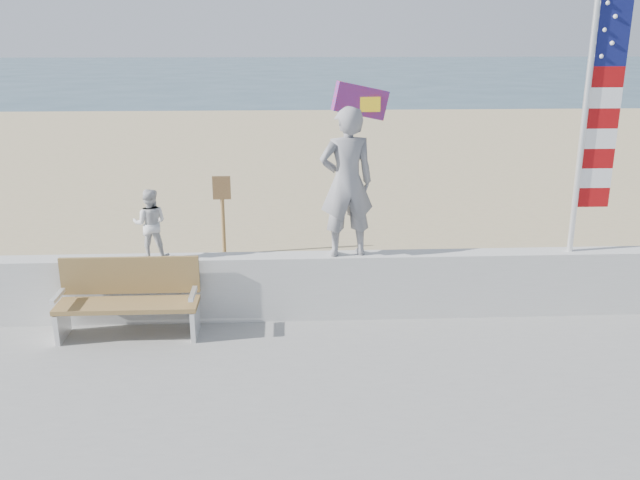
# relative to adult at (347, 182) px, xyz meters

# --- Properties ---
(ground) EXTENTS (220.00, 220.00, 0.00)m
(ground) POSITION_rel_adult_xyz_m (-0.56, -2.00, -2.08)
(ground) COLOR #2C4859
(ground) RESTS_ON ground
(sand) EXTENTS (90.00, 40.00, 0.08)m
(sand) POSITION_rel_adult_xyz_m (-0.56, 7.00, -2.04)
(sand) COLOR tan
(sand) RESTS_ON ground
(seawall) EXTENTS (30.00, 0.35, 0.90)m
(seawall) POSITION_rel_adult_xyz_m (-0.56, 0.00, -1.45)
(seawall) COLOR silver
(seawall) RESTS_ON boardwalk
(adult) EXTENTS (0.80, 0.59, 1.99)m
(adult) POSITION_rel_adult_xyz_m (0.00, 0.00, 0.00)
(adult) COLOR gray
(adult) RESTS_ON seawall
(child) EXTENTS (0.46, 0.37, 0.94)m
(child) POSITION_rel_adult_xyz_m (-2.60, 0.00, -0.53)
(child) COLOR silver
(child) RESTS_ON seawall
(bench) EXTENTS (1.80, 0.57, 1.00)m
(bench) POSITION_rel_adult_xyz_m (-2.86, -0.45, -1.39)
(bench) COLOR olive
(bench) RESTS_ON boardwalk
(flag) EXTENTS (0.50, 0.08, 3.50)m
(flag) POSITION_rel_adult_xyz_m (3.23, -0.00, 0.92)
(flag) COLOR white
(flag) RESTS_ON seawall
(parafoil_kite) EXTENTS (0.94, 0.36, 0.63)m
(parafoil_kite) POSITION_rel_adult_xyz_m (0.43, 2.24, 0.84)
(parafoil_kite) COLOR red
(parafoil_kite) RESTS_ON ground
(sign) EXTENTS (0.32, 0.07, 1.46)m
(sign) POSITION_rel_adult_xyz_m (-1.95, 3.11, -1.13)
(sign) COLOR olive
(sign) RESTS_ON sand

